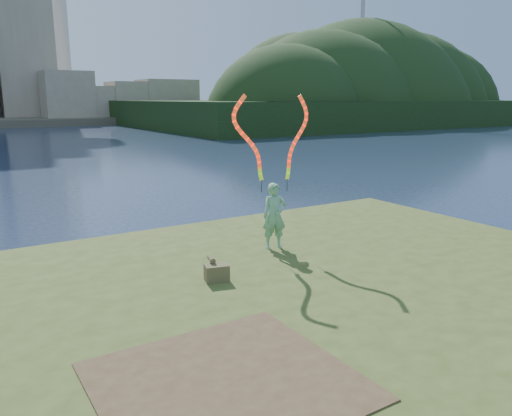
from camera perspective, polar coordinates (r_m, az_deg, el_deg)
ground at (r=10.66m, az=-1.27°, el=-11.92°), size 320.00×320.00×0.00m
grassy_knoll at (r=8.82m, az=6.67°, el=-15.05°), size 20.00×18.00×0.80m
dirt_patch at (r=6.85m, az=-3.47°, el=-19.13°), size 3.20×3.00×0.02m
wooded_hill at (r=94.06m, az=11.39°, el=9.62°), size 78.00×50.00×63.00m
woman_with_ribbons at (r=11.99m, az=2.14°, el=1.94°), size 1.95×0.70×4.00m
canvas_bag at (r=10.13m, az=-4.56°, el=-7.27°), size 0.54×0.60×0.45m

